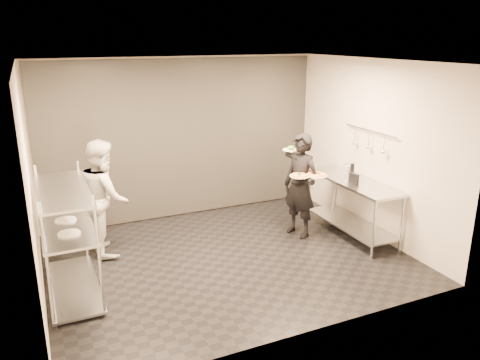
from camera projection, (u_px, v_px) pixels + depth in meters
name	position (u px, v px, depth m)	size (l,w,h in m)	color
room_shell	(199.00, 148.00, 7.47)	(5.00, 4.00, 2.80)	black
pass_rack	(68.00, 235.00, 5.78)	(0.60, 1.60, 1.50)	silver
prep_counter	(352.00, 198.00, 7.52)	(0.60, 1.80, 0.92)	silver
utensil_rail	(369.00, 141.00, 7.35)	(0.07, 1.20, 0.31)	silver
waiter	(300.00, 186.00, 7.44)	(0.61, 0.40, 1.68)	black
chef	(104.00, 197.00, 6.86)	(0.84, 0.65, 1.72)	beige
pizza_plate_near	(299.00, 175.00, 7.17)	(0.29, 0.29, 0.05)	white
pizza_plate_far	(317.00, 175.00, 7.18)	(0.32, 0.32, 0.05)	white
salad_plate	(291.00, 149.00, 7.51)	(0.26, 0.26, 0.07)	white
pos_monitor	(353.00, 178.00, 7.26)	(0.05, 0.23, 0.17)	black
bottle_green	(347.00, 174.00, 7.31)	(0.07, 0.07, 0.26)	gray
bottle_clear	(346.00, 168.00, 7.77)	(0.06, 0.06, 0.20)	gray
bottle_dark	(352.00, 170.00, 7.58)	(0.07, 0.07, 0.23)	black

